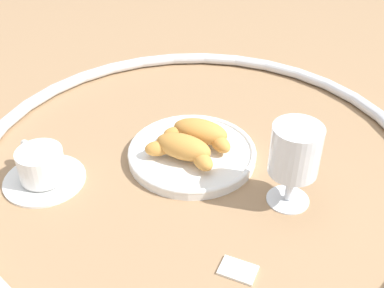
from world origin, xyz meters
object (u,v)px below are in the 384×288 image
Objects in this scene: coffee_cup_near at (42,168)px; sugar_packet at (238,269)px; croissant_large at (200,133)px; croissant_small at (182,149)px; pastry_plate at (192,153)px; juice_glass_left at (295,154)px.

sugar_packet is at bearing 174.11° from coffee_cup_near.
sugar_packet is at bearing 125.75° from croissant_large.
croissant_small is 0.23m from coffee_cup_near.
coffee_cup_near is (0.19, 0.13, -0.01)m from croissant_small.
croissant_large reaches higher than pastry_plate.
croissant_large is 1.01× the size of coffee_cup_near.
coffee_cup_near is at bearing 18.63° from juice_glass_left.
croissant_small reaches higher than sugar_packet.
coffee_cup_near is 2.72× the size of sugar_packet.
coffee_cup_near is at bearing 39.62° from pastry_plate.
croissant_large is 0.98× the size of juice_glass_left.
croissant_large is at bearing -136.97° from coffee_cup_near.
croissant_large is 0.06m from croissant_small.
pastry_plate is 0.26m from sugar_packet.
juice_glass_left is (-0.38, -0.13, 0.07)m from coffee_cup_near.
croissant_large is 0.27m from coffee_cup_near.
juice_glass_left reaches higher than coffee_cup_near.
sugar_packet is at bearing 129.51° from pastry_plate.
juice_glass_left reaches higher than croissant_small.
coffee_cup_near is 0.36m from sugar_packet.
coffee_cup_near is 0.41m from juice_glass_left.
sugar_packet is (-0.36, 0.04, -0.02)m from coffee_cup_near.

